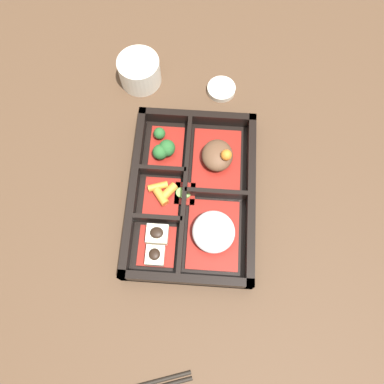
% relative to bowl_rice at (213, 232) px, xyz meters
% --- Properties ---
extents(ground_plane, '(3.00, 3.00, 0.00)m').
position_rel_bowl_rice_xyz_m(ground_plane, '(-0.07, -0.04, -0.03)').
color(ground_plane, '#4C3523').
extents(bento_base, '(0.33, 0.23, 0.01)m').
position_rel_bowl_rice_xyz_m(bento_base, '(-0.07, -0.04, -0.02)').
color(bento_base, black).
rests_on(bento_base, ground_plane).
extents(bento_rim, '(0.33, 0.23, 0.04)m').
position_rel_bowl_rice_xyz_m(bento_rim, '(-0.07, -0.05, -0.01)').
color(bento_rim, black).
rests_on(bento_rim, ground_plane).
extents(bowl_stew, '(0.13, 0.09, 0.05)m').
position_rel_bowl_rice_xyz_m(bowl_stew, '(-0.15, 0.00, -0.00)').
color(bowl_stew, maroon).
rests_on(bowl_stew, bento_base).
extents(bowl_rice, '(0.13, 0.09, 0.04)m').
position_rel_bowl_rice_xyz_m(bowl_rice, '(0.00, 0.00, 0.00)').
color(bowl_rice, maroon).
rests_on(bowl_rice, bento_base).
extents(bowl_greens, '(0.09, 0.07, 0.04)m').
position_rel_bowl_rice_xyz_m(bowl_greens, '(-0.16, -0.10, -0.00)').
color(bowl_greens, maroon).
rests_on(bowl_greens, bento_base).
extents(bowl_carrots, '(0.07, 0.07, 0.02)m').
position_rel_bowl_rice_xyz_m(bowl_carrots, '(-0.07, -0.10, -0.01)').
color(bowl_carrots, maroon).
rests_on(bowl_carrots, bento_base).
extents(bowl_tofu, '(0.07, 0.07, 0.03)m').
position_rel_bowl_rice_xyz_m(bowl_tofu, '(0.03, -0.10, -0.01)').
color(bowl_tofu, maroon).
rests_on(bowl_tofu, bento_base).
extents(bowl_pickles, '(0.04, 0.04, 0.01)m').
position_rel_bowl_rice_xyz_m(bowl_pickles, '(-0.08, -0.06, -0.01)').
color(bowl_pickles, maroon).
rests_on(bowl_pickles, bento_base).
extents(tea_cup, '(0.09, 0.09, 0.06)m').
position_rel_bowl_rice_xyz_m(tea_cup, '(-0.33, -0.17, 0.00)').
color(tea_cup, beige).
rests_on(tea_cup, ground_plane).
extents(sauce_dish, '(0.06, 0.06, 0.01)m').
position_rel_bowl_rice_xyz_m(sauce_dish, '(-0.31, 0.00, -0.02)').
color(sauce_dish, beige).
rests_on(sauce_dish, ground_plane).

